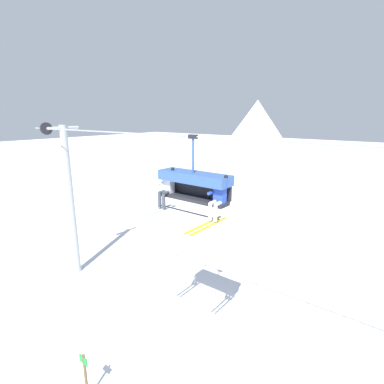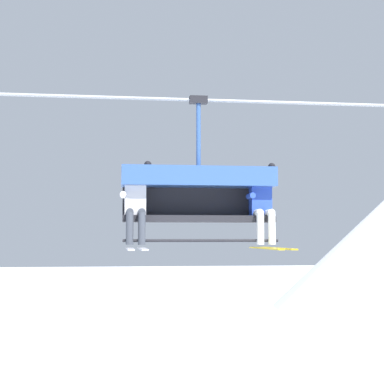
{
  "view_description": "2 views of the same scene",
  "coord_description": "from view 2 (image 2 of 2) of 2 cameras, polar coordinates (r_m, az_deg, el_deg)",
  "views": [
    {
      "loc": [
        6.06,
        -7.74,
        8.19
      ],
      "look_at": [
        0.74,
        -0.88,
        5.95
      ],
      "focal_mm": 28.0,
      "sensor_mm": 36.0,
      "label": 1
    },
    {
      "loc": [
        -0.52,
        -9.77,
        5.44
      ],
      "look_at": [
        0.63,
        -0.65,
        6.15
      ],
      "focal_mm": 55.0,
      "sensor_mm": 36.0,
      "label": 2
    }
  ],
  "objects": [
    {
      "name": "skier_blue",
      "position": [
        9.11,
        6.86,
        -1.14
      ],
      "size": [
        0.48,
        1.7,
        1.34
      ],
      "color": "#2847B7"
    },
    {
      "name": "lift_cable",
      "position": [
        9.34,
        2.42,
        8.85
      ],
      "size": [
        19.56,
        0.05,
        0.05
      ],
      "color": "#9EA3A8"
    },
    {
      "name": "skier_white",
      "position": [
        8.85,
        -5.48,
        -1.05
      ],
      "size": [
        0.48,
        1.7,
        1.34
      ],
      "color": "silver"
    },
    {
      "name": "chairlift_chair",
      "position": [
        9.16,
        0.57,
        0.51
      ],
      "size": [
        2.37,
        0.74,
        2.27
      ],
      "color": "#232328"
    }
  ]
}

